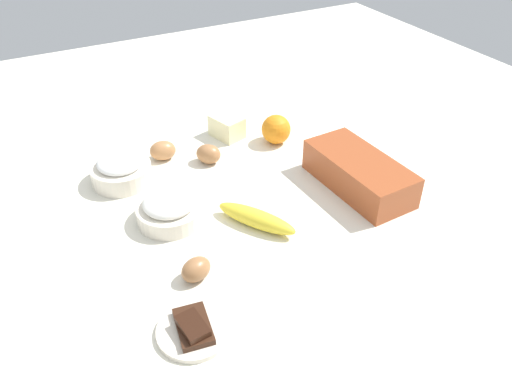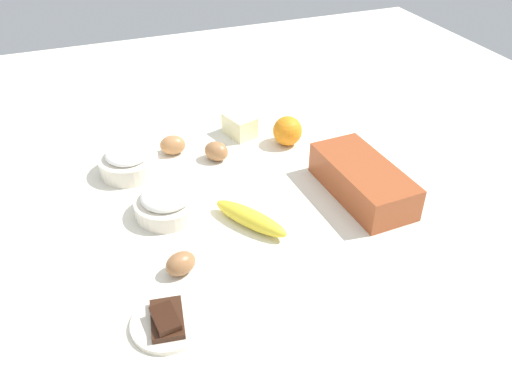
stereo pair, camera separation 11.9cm
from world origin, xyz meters
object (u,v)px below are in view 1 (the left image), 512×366
at_px(flour_bowl, 169,209).
at_px(chocolate_plate, 194,329).
at_px(sugar_bowl, 121,170).
at_px(banana, 256,218).
at_px(egg_beside_bowl, 163,151).
at_px(egg_near_butter, 208,154).
at_px(butter_block, 227,127).
at_px(egg_loose, 196,269).
at_px(orange_fruit, 276,129).
at_px(loaf_pan, 359,172).

distance_m(flour_bowl, chocolate_plate, 0.32).
height_order(sugar_bowl, chocolate_plate, sugar_bowl).
bearing_deg(banana, egg_beside_bowl, -166.36).
height_order(banana, egg_near_butter, egg_near_butter).
relative_size(butter_block, egg_loose, 1.45).
bearing_deg(egg_beside_bowl, egg_near_butter, 54.19).
height_order(banana, chocolate_plate, banana).
bearing_deg(orange_fruit, chocolate_plate, -41.93).
bearing_deg(flour_bowl, egg_near_butter, 136.35).
xyz_separation_m(flour_bowl, egg_loose, (0.19, -0.02, -0.01)).
bearing_deg(flour_bowl, butter_block, 135.95).
relative_size(flour_bowl, sugar_bowl, 1.00).
height_order(egg_near_butter, egg_loose, egg_near_butter).
bearing_deg(butter_block, egg_loose, -31.45).
bearing_deg(flour_bowl, egg_beside_bowl, 163.83).
bearing_deg(orange_fruit, egg_loose, -46.01).
bearing_deg(loaf_pan, egg_beside_bowl, -135.24).
xyz_separation_m(banana, orange_fruit, (-0.29, 0.22, 0.02)).
distance_m(orange_fruit, egg_loose, 0.55).
height_order(loaf_pan, butter_block, loaf_pan).
height_order(banana, egg_beside_bowl, egg_beside_bowl).
xyz_separation_m(orange_fruit, egg_loose, (0.38, -0.39, -0.02)).
relative_size(banana, egg_near_butter, 2.93).
bearing_deg(egg_beside_bowl, sugar_bowl, -67.57).
xyz_separation_m(sugar_bowl, chocolate_plate, (0.51, -0.02, -0.02)).
bearing_deg(loaf_pan, banana, -89.66).
xyz_separation_m(egg_beside_bowl, egg_loose, (0.44, -0.09, -0.00)).
bearing_deg(loaf_pan, egg_loose, -80.33).
xyz_separation_m(sugar_bowl, egg_beside_bowl, (-0.05, 0.12, -0.01)).
bearing_deg(sugar_bowl, chocolate_plate, -2.40).
bearing_deg(egg_near_butter, flour_bowl, -43.65).
bearing_deg(orange_fruit, egg_near_butter, -87.51).
bearing_deg(egg_near_butter, butter_block, 135.26).
bearing_deg(loaf_pan, chocolate_plate, -69.57).
relative_size(orange_fruit, egg_near_butter, 1.24).
xyz_separation_m(butter_block, egg_beside_bowl, (0.03, -0.20, -0.00)).
height_order(sugar_bowl, egg_loose, sugar_bowl).
xyz_separation_m(loaf_pan, chocolate_plate, (0.22, -0.52, -0.03)).
bearing_deg(butter_block, egg_near_butter, -44.74).
relative_size(flour_bowl, banana, 0.77).
distance_m(banana, orange_fruit, 0.37).
distance_m(flour_bowl, butter_block, 0.39).
bearing_deg(flour_bowl, sugar_bowl, -165.59).
bearing_deg(egg_loose, egg_near_butter, 153.09).
bearing_deg(chocolate_plate, flour_bowl, 166.90).
height_order(sugar_bowl, butter_block, sugar_bowl).
height_order(banana, egg_loose, egg_loose).
height_order(flour_bowl, chocolate_plate, flour_bowl).
relative_size(loaf_pan, chocolate_plate, 2.20).
height_order(loaf_pan, egg_near_butter, loaf_pan).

